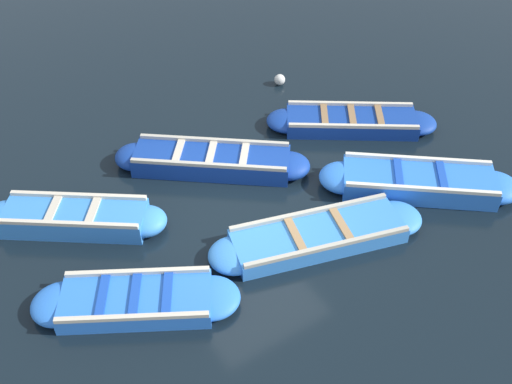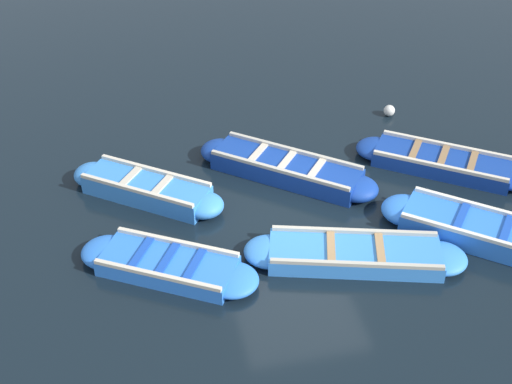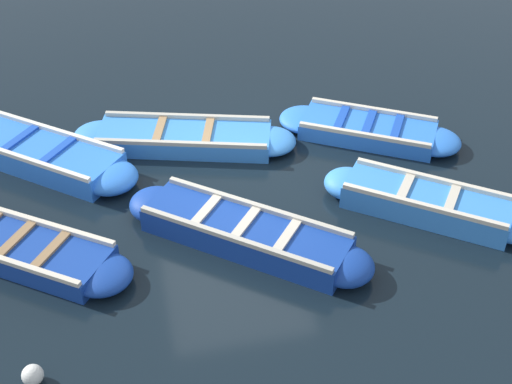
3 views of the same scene
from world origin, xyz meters
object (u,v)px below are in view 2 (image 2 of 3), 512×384
at_px(buoy_orange_near, 389,111).
at_px(boat_near_quay, 286,169).
at_px(boat_alongside, 168,265).
at_px(boat_outer_right, 355,255).
at_px(boat_drifting, 442,163).
at_px(boat_centre, 482,232).
at_px(boat_tucked, 147,189).

bearing_deg(buoy_orange_near, boat_near_quay, -147.26).
bearing_deg(boat_alongside, buoy_orange_near, 36.90).
relative_size(boat_near_quay, boat_outer_right, 0.89).
relative_size(boat_drifting, boat_centre, 1.00).
relative_size(boat_near_quay, buoy_orange_near, 13.59).
bearing_deg(boat_outer_right, boat_near_quay, 100.91).
height_order(boat_drifting, boat_tucked, boat_tucked).
distance_m(boat_centre, buoy_orange_near, 4.59).
height_order(boat_centre, boat_outer_right, boat_centre).
relative_size(boat_centre, boat_alongside, 1.07).
xyz_separation_m(boat_drifting, boat_alongside, (-5.91, -1.92, -0.01)).
height_order(boat_near_quay, buoy_orange_near, boat_near_quay).
bearing_deg(buoy_orange_near, boat_outer_right, -117.46).
relative_size(boat_drifting, buoy_orange_near, 13.40).
xyz_separation_m(boat_tucked, boat_alongside, (0.15, -2.23, -0.05)).
bearing_deg(boat_alongside, boat_drifting, 18.01).
bearing_deg(buoy_orange_near, boat_centre, -89.91).
bearing_deg(buoy_orange_near, boat_drifting, -83.27).
height_order(boat_outer_right, boat_alongside, boat_outer_right).
relative_size(boat_centre, buoy_orange_near, 13.36).
distance_m(boat_near_quay, boat_alongside, 3.56).
distance_m(boat_drifting, boat_tucked, 6.07).
xyz_separation_m(boat_centre, boat_alongside, (-5.64, 0.36, -0.05)).
xyz_separation_m(boat_drifting, boat_near_quay, (-3.22, 0.41, 0.04)).
bearing_deg(boat_drifting, buoy_orange_near, 96.73).
bearing_deg(boat_tucked, boat_centre, -24.10).
height_order(boat_tucked, buoy_orange_near, boat_tucked).
bearing_deg(boat_near_quay, boat_alongside, -139.01).
distance_m(boat_outer_right, buoy_orange_near, 5.25).
distance_m(boat_tucked, buoy_orange_near, 6.13).
xyz_separation_m(boat_centre, buoy_orange_near, (-0.01, 4.59, -0.07)).
xyz_separation_m(boat_drifting, boat_outer_right, (-2.69, -2.34, -0.01)).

